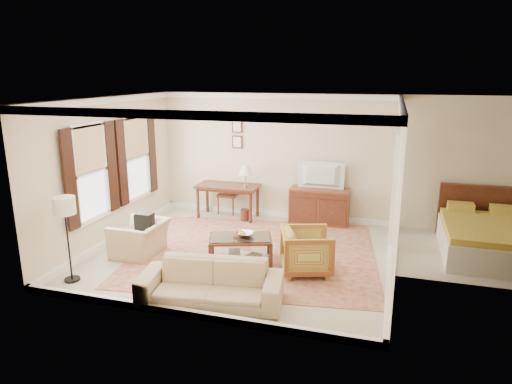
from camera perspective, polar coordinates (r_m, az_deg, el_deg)
The scene contains 21 objects.
room_shell at distance 8.18m, azimuth -1.97°, elevation 8.57°, with size 5.51×5.01×2.91m.
annex_bedroom at distance 9.54m, azimuth 27.27°, elevation -5.34°, with size 3.00×2.70×2.90m.
window_front at distance 8.97m, azimuth -20.01°, elevation 2.27°, with size 0.12×1.56×1.80m, color #CCB284, non-canonical shape.
window_rear at distance 10.26m, azimuth -14.75°, elevation 4.15°, with size 0.12×1.56×1.80m, color #CCB284, non-canonical shape.
doorway at distance 9.49m, azimuth 16.84°, elevation 0.22°, with size 0.10×1.12×2.25m, color white, non-canonical shape.
rug at distance 8.82m, azimuth -0.19°, elevation -7.53°, with size 4.52×3.87×0.01m, color maroon.
writing_desk at distance 10.73m, azimuth -3.55°, elevation 0.32°, with size 1.45×0.73×0.79m.
desk_chair at distance 11.13m, azimuth -3.51°, elevation -0.01°, with size 0.45×0.45×1.05m, color brown, non-canonical shape.
desk_lamp at distance 10.50m, azimuth -1.31°, elevation 2.05°, with size 0.32×0.32×0.50m, color silver, non-canonical shape.
framed_prints at distance 10.86m, azimuth -2.36°, elevation 7.26°, with size 0.25×0.04×0.68m, color #532617, non-canonical shape.
sideboard at distance 10.45m, azimuth 7.92°, elevation -1.76°, with size 1.33×0.51×0.82m, color brown.
tv at distance 10.22m, azimuth 8.08°, elevation 3.09°, with size 0.99×0.57×0.13m, color black.
coffee_table at distance 8.31m, azimuth -1.94°, elevation -6.32°, with size 1.27×0.98×0.48m.
fruit_bowl at distance 8.28m, azimuth -1.36°, elevation -5.18°, with size 0.42×0.42×0.10m, color silver.
book_a at distance 8.41m, azimuth -3.48°, elevation -7.38°, with size 0.28×0.04×0.38m, color brown.
book_b at distance 8.27m, azimuth -1.01°, elevation -7.77°, with size 0.28×0.03×0.38m, color brown.
striped_armchair at distance 7.89m, azimuth 6.37°, elevation -7.10°, with size 0.83×0.77×0.85m, color brown.
club_armchair at distance 8.87m, azimuth -14.35°, elevation -4.97°, with size 0.98×0.64×0.86m, color tan.
backpack at distance 8.75m, azimuth -13.76°, elevation -3.51°, with size 0.32×0.22×0.40m, color black.
sofa at distance 6.90m, azimuth -5.70°, elevation -10.50°, with size 2.12×0.62×0.83m, color tan.
floor_lamp at distance 7.89m, azimuth -22.79°, elevation -2.31°, with size 0.35×0.35×1.44m.
Camera 1 is at (2.59, -7.71, 3.34)m, focal length 32.00 mm.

